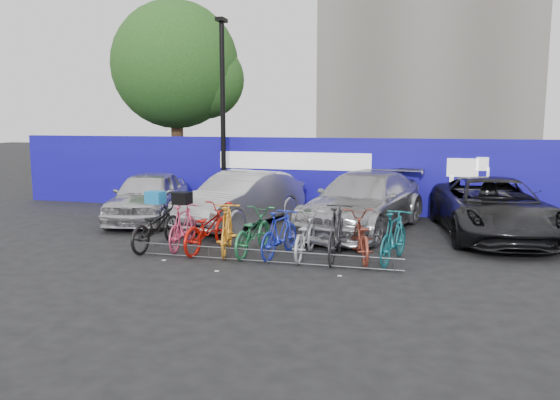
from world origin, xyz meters
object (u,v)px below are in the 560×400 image
(car_2, at_px, (363,202))
(bike_8, at_px, (361,236))
(car_0, at_px, (148,196))
(bike_9, at_px, (394,237))
(lamppost, at_px, (223,110))
(bike_2, at_px, (208,228))
(bike_rack, at_px, (267,256))
(car_1, at_px, (242,199))
(bike_1, at_px, (183,227))
(bike_5, at_px, (280,234))
(bike_4, at_px, (253,232))
(bike_6, at_px, (305,236))
(tree, at_px, (181,68))
(bike_3, at_px, (227,229))
(bike_0, at_px, (156,226))
(bike_7, at_px, (337,232))
(car_3, at_px, (493,208))

(car_2, bearing_deg, bike_8, -70.12)
(car_0, xyz_separation_m, bike_9, (7.28, -3.04, -0.18))
(lamppost, xyz_separation_m, car_2, (4.75, -2.02, -2.49))
(bike_2, height_order, bike_8, bike_2)
(bike_rack, relative_size, bike_8, 2.86)
(bike_rack, bearing_deg, car_1, 115.70)
(bike_9, bearing_deg, lamppost, -29.59)
(lamppost, bearing_deg, bike_2, -73.28)
(bike_1, bearing_deg, bike_5, 171.42)
(bike_2, height_order, bike_4, bike_2)
(bike_2, relative_size, bike_4, 1.06)
(bike_rack, bearing_deg, bike_6, 48.39)
(tree, distance_m, bike_8, 13.85)
(bike_2, relative_size, bike_9, 1.11)
(bike_rack, height_order, bike_3, bike_3)
(bike_3, xyz_separation_m, bike_6, (1.75, 0.11, -0.07))
(tree, bearing_deg, bike_0, -68.61)
(bike_4, relative_size, bike_5, 1.11)
(car_0, height_order, car_1, car_1)
(bike_0, relative_size, bike_4, 1.06)
(bike_1, xyz_separation_m, bike_8, (4.09, 0.03, -0.01))
(car_1, height_order, bike_5, car_1)
(bike_5, bearing_deg, bike_2, 7.72)
(bike_1, xyz_separation_m, bike_5, (2.36, -0.16, -0.01))
(bike_6, bearing_deg, tree, -53.03)
(tree, bearing_deg, bike_7, -50.85)
(bike_4, distance_m, bike_5, 0.67)
(lamppost, relative_size, car_0, 1.42)
(bike_0, relative_size, bike_6, 1.09)
(bike_7, bearing_deg, bike_rack, 27.21)
(car_0, bearing_deg, bike_9, -34.95)
(car_0, xyz_separation_m, bike_6, (5.39, -3.09, -0.25))
(bike_0, height_order, bike_2, bike_2)
(bike_3, distance_m, bike_9, 3.64)
(car_0, bearing_deg, bike_5, -45.56)
(bike_1, bearing_deg, bike_rack, 156.06)
(bike_6, relative_size, bike_7, 0.92)
(bike_6, bearing_deg, lamppost, -53.72)
(lamppost, height_order, bike_8, lamppost)
(car_1, distance_m, bike_8, 4.83)
(bike_rack, xyz_separation_m, bike_5, (0.11, 0.63, 0.36))
(car_3, height_order, bike_1, car_3)
(tree, xyz_separation_m, car_1, (4.90, -6.77, -4.31))
(car_0, relative_size, bike_6, 2.34)
(car_1, relative_size, bike_7, 2.29)
(bike_0, bearing_deg, bike_4, -172.81)
(bike_6, relative_size, bike_9, 1.01)
(car_3, height_order, bike_3, car_3)
(lamppost, height_order, bike_5, lamppost)
(lamppost, xyz_separation_m, bike_8, (5.04, -5.18, -2.76))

